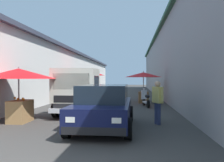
{
  "coord_description": "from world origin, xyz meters",
  "views": [
    {
      "loc": [
        -2.75,
        -1.72,
        1.67
      ],
      "look_at": [
        10.51,
        -0.4,
        1.52
      ],
      "focal_mm": 36.76,
      "sensor_mm": 36.0,
      "label": 1
    }
  ],
  "objects": [
    {
      "name": "building_right_concrete",
      "position": [
        15.75,
        -7.34,
        2.98
      ],
      "size": [
        49.8,
        7.5,
        5.93
      ],
      "color": "gray",
      "rests_on": "ground"
    },
    {
      "name": "fruit_stall_far_left",
      "position": [
        15.78,
        1.92,
        1.78
      ],
      "size": [
        2.38,
        2.38,
        2.38
      ],
      "color": "#9E9EA3",
      "rests_on": "ground"
    },
    {
      "name": "fruit_stall_far_right",
      "position": [
        13.3,
        -2.32,
        1.67
      ],
      "size": [
        2.59,
        2.59,
        2.18
      ],
      "color": "#9E9EA3",
      "rests_on": "ground"
    },
    {
      "name": "fruit_stall_near_left",
      "position": [
        5.73,
        2.75,
        1.66
      ],
      "size": [
        2.88,
        2.88,
        2.14
      ],
      "color": "#9E9EA3",
      "rests_on": "ground"
    },
    {
      "name": "hatchback_car",
      "position": [
        4.85,
        -0.69,
        0.74
      ],
      "size": [
        3.91,
        1.92,
        1.45
      ],
      "color": "#0F1438",
      "rests_on": "ground"
    },
    {
      "name": "vendor_in_shade",
      "position": [
        11.53,
        1.14,
        0.86
      ],
      "size": [
        0.28,
        0.6,
        1.51
      ],
      "color": "#232328",
      "rests_on": "ground"
    },
    {
      "name": "delivery_truck",
      "position": [
        7.43,
        0.74,
        1.04
      ],
      "size": [
        4.94,
        2.02,
        2.08
      ],
      "color": "black",
      "rests_on": "ground"
    },
    {
      "name": "vendor_by_crates",
      "position": [
        5.69,
        -2.55,
        0.91
      ],
      "size": [
        0.58,
        0.38,
        1.58
      ],
      "color": "navy",
      "rests_on": "ground"
    },
    {
      "name": "parked_scooter",
      "position": [
        10.91,
        -2.38,
        0.45
      ],
      "size": [
        1.68,
        0.49,
        1.14
      ],
      "color": "black",
      "rests_on": "ground"
    },
    {
      "name": "ground",
      "position": [
        13.5,
        0.0,
        0.0
      ],
      "size": [
        90.0,
        90.0,
        0.0
      ],
      "primitive_type": "plane",
      "color": "#3D3A38"
    },
    {
      "name": "building_left_whitewash",
      "position": [
        15.75,
        7.34,
        2.15
      ],
      "size": [
        49.8,
        7.5,
        4.27
      ],
      "color": "silver",
      "rests_on": "ground"
    }
  ]
}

